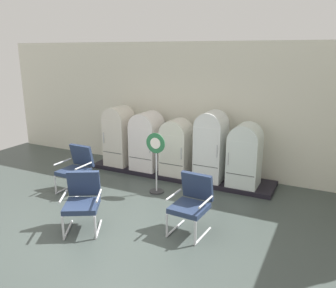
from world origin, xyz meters
name	(u,v)px	position (x,y,z in m)	size (l,w,h in m)	color
ground	(107,231)	(0.00, 0.00, -0.03)	(12.00, 10.00, 0.05)	#3C4642
back_wall	(190,107)	(0.00, 3.66, 1.65)	(11.76, 0.12, 3.27)	silver
display_plinth	(179,174)	(0.00, 3.02, 0.05)	(4.71, 0.95, 0.10)	black
refrigerator_0	(119,134)	(-1.69, 2.92, 0.93)	(0.62, 0.68, 1.55)	silver
refrigerator_1	(147,139)	(-0.86, 2.94, 0.88)	(0.69, 0.73, 1.47)	white
refrigerator_2	(176,146)	(-0.01, 2.89, 0.82)	(0.67, 0.62, 1.37)	silver
refrigerator_3	(211,144)	(0.86, 2.92, 0.97)	(0.64, 0.70, 1.63)	white
refrigerator_4	(245,153)	(1.66, 2.91, 0.85)	(0.68, 0.66, 1.42)	silver
armchair_left	(76,167)	(-1.67, 1.19, 0.56)	(0.65, 0.72, 1.02)	silver
armchair_right	(192,201)	(1.34, 0.65, 0.56)	(0.67, 0.75, 1.02)	silver
armchair_center	(82,199)	(-0.42, -0.11, 0.56)	(0.85, 0.90, 1.02)	silver
sign_stand	(156,165)	(-0.01, 1.86, 0.65)	(0.44, 0.32, 1.36)	#2D2D30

